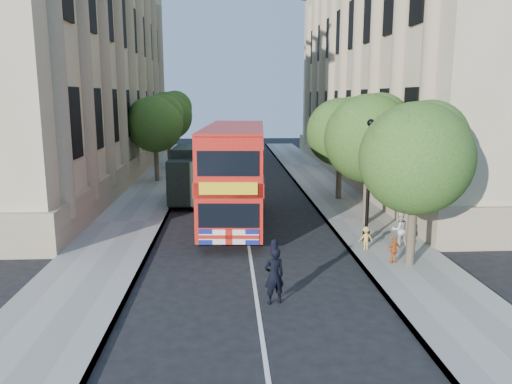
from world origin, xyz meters
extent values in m
plane|color=black|center=(0.00, 0.00, 0.00)|extent=(120.00, 120.00, 0.00)
cube|color=gray|center=(5.75, 10.00, 0.06)|extent=(3.50, 80.00, 0.12)
cube|color=gray|center=(-5.75, 10.00, 0.06)|extent=(3.50, 80.00, 0.12)
cube|color=tan|center=(13.80, 24.00, 9.00)|extent=(12.00, 38.00, 18.00)
cube|color=tan|center=(-13.80, 24.00, 9.00)|extent=(12.00, 38.00, 18.00)
cylinder|color=#473828|center=(5.80, 3.00, 1.43)|extent=(0.32, 0.32, 2.86)
sphere|color=#284B19|center=(5.80, 3.00, 4.03)|extent=(4.00, 4.00, 4.00)
sphere|color=#284B19|center=(6.40, 3.40, 4.68)|extent=(2.80, 2.80, 2.80)
sphere|color=#284B19|center=(5.30, 2.70, 4.55)|extent=(2.60, 2.60, 2.60)
cylinder|color=#473828|center=(5.80, 9.00, 1.50)|extent=(0.32, 0.32, 2.99)
sphere|color=#284B19|center=(5.80, 9.00, 4.22)|extent=(4.20, 4.20, 4.20)
sphere|color=#284B19|center=(6.40, 9.40, 4.90)|extent=(2.94, 2.94, 2.94)
sphere|color=#284B19|center=(5.30, 8.70, 4.76)|extent=(2.73, 2.73, 2.73)
cylinder|color=#473828|center=(5.80, 15.00, 1.45)|extent=(0.32, 0.32, 2.90)
sphere|color=#284B19|center=(5.80, 15.00, 4.09)|extent=(4.00, 4.00, 4.00)
sphere|color=#284B19|center=(6.40, 15.40, 4.75)|extent=(2.80, 2.80, 2.80)
sphere|color=#284B19|center=(5.30, 14.70, 4.62)|extent=(2.60, 2.60, 2.60)
cylinder|color=#473828|center=(-6.00, 22.00, 1.50)|extent=(0.32, 0.32, 2.99)
sphere|color=#284B19|center=(-6.00, 22.00, 4.22)|extent=(4.00, 4.00, 4.00)
sphere|color=#284B19|center=(-5.40, 22.40, 4.90)|extent=(2.80, 2.80, 2.80)
sphere|color=#284B19|center=(-6.50, 21.70, 4.76)|extent=(2.60, 2.60, 2.60)
cylinder|color=#473828|center=(-6.00, 30.00, 1.58)|extent=(0.32, 0.32, 3.17)
sphere|color=#284B19|center=(-6.00, 30.00, 4.46)|extent=(4.20, 4.20, 4.20)
sphere|color=#284B19|center=(-5.40, 30.40, 5.18)|extent=(2.94, 2.94, 2.94)
sphere|color=#284B19|center=(-6.50, 29.70, 5.04)|extent=(2.73, 2.73, 2.73)
cylinder|color=black|center=(5.00, 6.00, 0.37)|extent=(0.30, 0.30, 0.50)
cylinder|color=black|center=(5.00, 6.00, 2.62)|extent=(0.14, 0.14, 5.00)
sphere|color=black|center=(5.00, 6.00, 5.12)|extent=(0.32, 0.32, 0.32)
cube|color=#B5160C|center=(-0.50, 9.66, 2.59)|extent=(3.34, 10.31, 4.22)
cube|color=black|center=(-0.50, 9.66, 1.66)|extent=(3.36, 9.67, 0.96)
cube|color=black|center=(-0.50, 9.66, 3.69)|extent=(3.36, 9.67, 0.96)
cube|color=yellow|center=(-0.84, 4.59, 2.72)|extent=(2.24, 0.23, 0.48)
cylinder|color=black|center=(-1.94, 6.16, 0.53)|extent=(0.37, 1.09, 1.07)
cylinder|color=black|center=(0.47, 6.00, 0.53)|extent=(0.37, 1.09, 1.07)
cylinder|color=black|center=(-1.48, 13.09, 0.53)|extent=(0.37, 1.09, 1.07)
cylinder|color=black|center=(0.93, 12.93, 0.53)|extent=(0.37, 1.09, 1.07)
cube|color=black|center=(-2.96, 13.16, 1.55)|extent=(2.37, 2.14, 2.41)
cube|color=black|center=(-2.99, 12.19, 1.84)|extent=(2.07, 0.17, 0.80)
cube|color=black|center=(-2.88, 15.69, 1.78)|extent=(2.42, 3.75, 2.87)
cube|color=black|center=(-2.90, 15.00, 0.40)|extent=(2.25, 5.58, 0.29)
cylinder|color=black|center=(-4.00, 13.08, 0.46)|extent=(0.28, 0.93, 0.92)
cylinder|color=black|center=(-1.93, 13.01, 0.46)|extent=(0.28, 0.93, 0.92)
cylinder|color=black|center=(-3.87, 16.87, 0.46)|extent=(0.28, 0.93, 0.92)
cylinder|color=black|center=(-1.81, 16.80, 0.46)|extent=(0.28, 0.93, 0.92)
imported|color=black|center=(0.51, 0.03, 0.88)|extent=(0.74, 0.59, 1.76)
imported|color=beige|center=(6.10, 5.09, 0.86)|extent=(0.82, 0.69, 1.47)
imported|color=#C45D22|center=(5.23, 3.13, 0.62)|extent=(0.63, 0.39, 1.00)
imported|color=#E4B24D|center=(4.66, 4.86, 0.59)|extent=(0.65, 0.44, 0.93)
camera|label=1|loc=(-0.84, -14.17, 6.21)|focal=35.00mm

